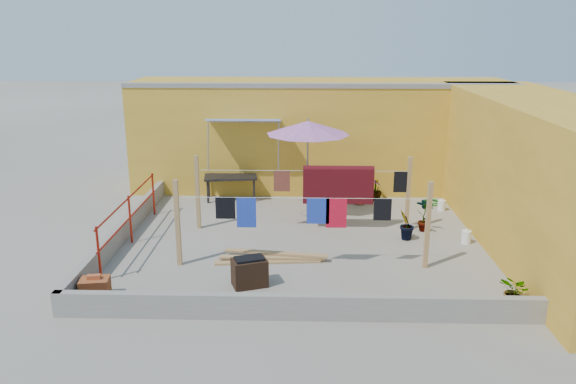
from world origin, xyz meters
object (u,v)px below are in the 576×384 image
(patio_umbrella, at_px, (308,128))
(white_basin, at_px, (391,307))
(outdoor_table, at_px, (231,178))
(brick_stack, at_px, (95,288))
(water_jug_a, at_px, (466,237))
(brazier, at_px, (250,272))
(plant_back_a, at_px, (361,191))
(green_hose, at_px, (431,202))
(water_jug_b, at_px, (442,205))

(patio_umbrella, xyz_separation_m, white_basin, (1.43, -5.11, -2.22))
(outdoor_table, xyz_separation_m, brick_stack, (-1.68, -6.11, -0.43))
(white_basin, relative_size, water_jug_a, 1.43)
(outdoor_table, bearing_deg, white_basin, -60.84)
(white_basin, bearing_deg, patio_umbrella, 105.58)
(patio_umbrella, height_order, brazier, patio_umbrella)
(patio_umbrella, height_order, water_jug_a, patio_umbrella)
(outdoor_table, relative_size, plant_back_a, 2.05)
(white_basin, height_order, plant_back_a, plant_back_a)
(outdoor_table, height_order, plant_back_a, plant_back_a)
(patio_umbrella, distance_m, plant_back_a, 2.58)
(white_basin, distance_m, green_hose, 6.48)
(brick_stack, xyz_separation_m, plant_back_a, (5.30, 5.78, 0.18))
(brazier, relative_size, white_basin, 1.53)
(white_basin, xyz_separation_m, plant_back_a, (0.04, 6.07, 0.33))
(outdoor_table, bearing_deg, water_jug_b, -8.59)
(water_jug_a, bearing_deg, brick_stack, -158.74)
(white_basin, height_order, green_hose, white_basin)
(patio_umbrella, height_order, plant_back_a, patio_umbrella)
(water_jug_b, bearing_deg, brick_stack, -144.69)
(patio_umbrella, bearing_deg, brazier, -104.51)
(brick_stack, xyz_separation_m, brazier, (2.73, 0.57, 0.09))
(brick_stack, relative_size, white_basin, 1.15)
(water_jug_b, xyz_separation_m, green_hose, (-0.13, 0.62, -0.11))
(outdoor_table, xyz_separation_m, water_jug_a, (5.72, -3.23, -0.47))
(outdoor_table, distance_m, plant_back_a, 3.64)
(patio_umbrella, relative_size, green_hose, 4.70)
(brick_stack, bearing_deg, brazier, 11.81)
(brazier, height_order, green_hose, brazier)
(patio_umbrella, bearing_deg, plant_back_a, 33.16)
(brazier, height_order, plant_back_a, plant_back_a)
(patio_umbrella, relative_size, white_basin, 5.22)
(water_jug_b, bearing_deg, green_hose, 101.52)
(brick_stack, height_order, water_jug_a, brick_stack)
(white_basin, height_order, water_jug_b, water_jug_b)
(outdoor_table, distance_m, white_basin, 7.35)
(brazier, xyz_separation_m, water_jug_b, (4.67, 4.67, -0.13))
(white_basin, distance_m, plant_back_a, 6.08)
(outdoor_table, relative_size, brazier, 2.09)
(water_jug_a, distance_m, water_jug_b, 2.36)
(water_jug_a, height_order, plant_back_a, plant_back_a)
(brick_stack, distance_m, brazier, 2.79)
(outdoor_table, height_order, green_hose, outdoor_table)
(brick_stack, bearing_deg, outdoor_table, 74.61)
(patio_umbrella, xyz_separation_m, brazier, (-1.10, -4.25, -1.99))
(outdoor_table, relative_size, water_jug_a, 4.57)
(green_hose, bearing_deg, brick_stack, -141.11)
(plant_back_a, bearing_deg, outdoor_table, 174.83)
(outdoor_table, bearing_deg, green_hose, -2.45)
(water_jug_a, relative_size, water_jug_b, 1.03)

